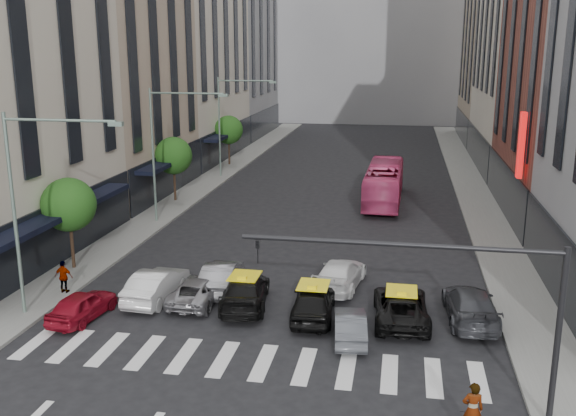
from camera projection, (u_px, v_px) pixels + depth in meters
The scene contains 28 objects.
ground at pixel (239, 381), 23.32m from camera, with size 160.00×160.00×0.00m, color black.
sidewalk_left at pixel (195, 190), 53.91m from camera, with size 3.00×96.00×0.15m, color slate.
sidewalk_right at pixel (478, 201), 49.96m from camera, with size 3.00×96.00×0.15m, color slate.
building_left_b at pixel (114, 44), 50.02m from camera, with size 8.00×16.00×24.00m, color tan.
building_left_d at pixel (235, 22), 84.60m from camera, with size 8.00×18.00×30.00m, color gray.
building_right_d at pixel (502, 28), 79.01m from camera, with size 8.00×18.00×28.00m, color tan.
building_far at pixel (373, 6), 100.04m from camera, with size 30.00×10.00×36.00m, color gray.
tree_near at pixel (69, 205), 34.00m from camera, with size 2.88×2.88×4.95m.
tree_mid at pixel (173, 156), 49.26m from camera, with size 2.88×2.88×4.95m.
tree_far at pixel (229, 130), 64.53m from camera, with size 2.88×2.88×4.95m.
streetlamp_near at pixel (32, 189), 27.42m from camera, with size 5.38×0.25×9.00m.
streetlamp_mid at pixel (166, 138), 42.69m from camera, with size 5.38×0.25×9.00m.
streetlamp_far at pixel (229, 114), 57.96m from camera, with size 5.38×0.25×9.00m.
traffic_signal at pixel (467, 289), 19.95m from camera, with size 10.10×0.20×6.00m.
liberty_sign at pixel (521, 145), 38.78m from camera, with size 0.30×0.70×4.00m.
car_red at pixel (82, 305), 28.44m from camera, with size 1.54×3.83×1.31m, color maroon.
car_white_front at pixel (157, 285), 30.61m from camera, with size 1.60×4.59×1.51m, color silver.
car_silver at pixel (198, 290), 30.35m from camera, with size 2.02×4.38×1.22m, color gray.
taxi_left at pixel (245, 291), 29.85m from camera, with size 2.06×5.07×1.47m, color black.
taxi_center at pixel (313, 302), 28.55m from camera, with size 1.81×4.50×1.53m, color black.
car_grey_mid at pixel (350, 326), 26.48m from camera, with size 1.29×3.69×1.21m, color #494C52.
taxi_right at pixel (401, 306), 28.22m from camera, with size 2.32×5.02×1.40m, color black.
car_grey_curb at pixel (471, 305), 28.24m from camera, with size 2.08×5.12×1.49m, color #383A3F.
car_row2_left at pixel (222, 276), 31.78m from camera, with size 1.56×4.48×1.48m, color gray.
car_row2_right at pixel (340, 274), 32.19m from camera, with size 1.99×4.90×1.42m, color white.
bus at pixel (384, 183), 49.53m from camera, with size 2.58×11.01×3.07m, color #CD3C71.
rider at pixel (474, 392), 19.22m from camera, with size 0.65×0.43×1.79m, color gray.
pedestrian_far at pixel (64, 277), 31.09m from camera, with size 0.94×0.39×1.61m, color gray.
Camera 1 is at (5.50, -20.42, 11.80)m, focal length 40.00 mm.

